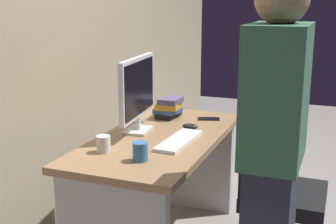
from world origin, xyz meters
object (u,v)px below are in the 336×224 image
object	(u,v)px
desk	(160,172)
cell_phone	(209,119)
office_chair	(274,200)
mouse	(190,126)
cup_by_monitor	(103,144)
book_stack	(169,108)
person_at_desk	(272,162)
monitor	(138,90)
keyboard	(179,141)
cup_near_keyboard	(140,152)

from	to	relation	value
desk	cell_phone	xyz separation A→B (m)	(0.47, -0.16, 0.23)
office_chair	mouse	bearing A→B (deg)	72.22
cup_by_monitor	book_stack	distance (m)	0.81
office_chair	cell_phone	size ratio (longest dim) A/B	6.53
person_at_desk	monitor	world-z (taller)	person_at_desk
keyboard	cell_phone	world-z (taller)	keyboard
desk	person_at_desk	world-z (taller)	person_at_desk
keyboard	cup_near_keyboard	xyz separation A→B (m)	(-0.35, 0.08, 0.04)
person_at_desk	keyboard	xyz separation A→B (m)	(0.43, 0.58, -0.09)
person_at_desk	mouse	world-z (taller)	person_at_desk
book_stack	desk	bearing A→B (deg)	-165.59
mouse	keyboard	bearing A→B (deg)	-174.03
cup_near_keyboard	cup_by_monitor	size ratio (longest dim) A/B	1.07
person_at_desk	monitor	bearing A→B (deg)	58.83
monitor	cup_near_keyboard	world-z (taller)	monitor
desk	cell_phone	bearing A→B (deg)	-19.03
person_at_desk	book_stack	xyz separation A→B (m)	(0.93, 0.84, -0.04)
monitor	mouse	world-z (taller)	monitor
cup_near_keyboard	book_stack	xyz separation A→B (m)	(0.86, 0.18, 0.02)
monitor	keyboard	xyz separation A→B (m)	(-0.11, -0.31, -0.25)
monitor	mouse	size ratio (longest dim) A/B	5.40
monitor	cup_near_keyboard	xyz separation A→B (m)	(-0.46, -0.23, -0.21)
desk	cup_by_monitor	bearing A→B (deg)	156.45
desk	office_chair	distance (m)	0.68
desk	person_at_desk	bearing A→B (deg)	-124.67
desk	cell_phone	world-z (taller)	cell_phone
desk	book_stack	world-z (taller)	book_stack
monitor	cup_near_keyboard	distance (m)	0.56
mouse	cell_phone	size ratio (longest dim) A/B	0.69
cup_near_keyboard	cell_phone	world-z (taller)	cup_near_keyboard
cell_phone	monitor	bearing A→B (deg)	125.50
cup_by_monitor	book_stack	bearing A→B (deg)	-4.12
person_at_desk	book_stack	size ratio (longest dim) A/B	7.82
office_chair	book_stack	size ratio (longest dim) A/B	4.48
office_chair	mouse	world-z (taller)	office_chair
person_at_desk	cup_near_keyboard	size ratio (longest dim) A/B	17.04
desk	mouse	bearing A→B (deg)	-30.31
cell_phone	cup_by_monitor	bearing A→B (deg)	140.57
book_stack	cell_phone	world-z (taller)	book_stack
person_at_desk	cup_by_monitor	world-z (taller)	person_at_desk
office_chair	cell_phone	xyz separation A→B (m)	(0.45, 0.52, 0.31)
mouse	cup_near_keyboard	bearing A→B (deg)	175.58
person_at_desk	cup_near_keyboard	bearing A→B (deg)	83.69
cup_near_keyboard	keyboard	bearing A→B (deg)	-12.56
desk	cup_near_keyboard	world-z (taller)	cup_near_keyboard
desk	cup_near_keyboard	xyz separation A→B (m)	(-0.43, -0.07, 0.28)
person_at_desk	cell_phone	distance (m)	1.13
cup_by_monitor	book_stack	world-z (taller)	book_stack
person_at_desk	monitor	xyz separation A→B (m)	(0.54, 0.89, 0.15)
monitor	cell_phone	bearing A→B (deg)	-36.16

